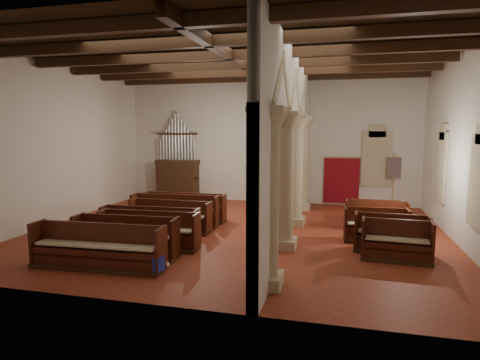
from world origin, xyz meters
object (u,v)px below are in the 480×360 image
pipe_organ (178,172)px  aisle_pew_0 (396,247)px  nave_pew_0 (98,254)px  lectern (194,190)px  processional_banner (393,192)px

pipe_organ → aisle_pew_0: size_ratio=2.34×
nave_pew_0 → aisle_pew_0: (7.56, 2.49, -0.00)m
lectern → nave_pew_0: 9.81m
nave_pew_0 → aisle_pew_0: 7.96m
processional_banner → lectern: bearing=168.0°
lectern → nave_pew_0: size_ratio=0.35×
lectern → nave_pew_0: lectern is taller
processional_banner → aisle_pew_0: (-0.76, -7.02, -0.44)m
pipe_organ → nave_pew_0: (1.87, -9.84, -0.99)m
pipe_organ → aisle_pew_0: pipe_organ is taller
lectern → nave_pew_0: bearing=-70.3°
nave_pew_0 → pipe_organ: bearing=98.2°
pipe_organ → processional_banner: 10.22m
processional_banner → aisle_pew_0: size_ratio=1.34×
lectern → aisle_pew_0: bearing=-26.5°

